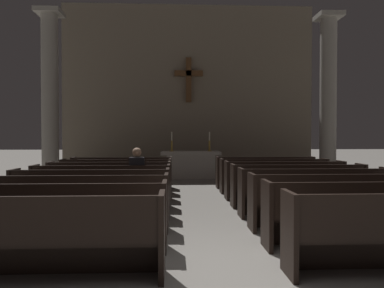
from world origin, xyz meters
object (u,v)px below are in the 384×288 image
(column_right_second, at_px, (328,100))
(altar, at_px, (191,164))
(pew_left_row_6, at_px, (110,181))
(pew_right_row_4, at_px, (315,192))
(pew_left_row_3, at_px, (77,203))
(pew_left_row_7, at_px, (117,176))
(pew_right_row_2, at_px, (369,214))
(column_left_second, at_px, (50,98))
(candlestick_right, at_px, (209,145))
(lone_worshipper, at_px, (137,176))
(pew_right_row_6, at_px, (284,180))
(pew_right_row_7, at_px, (274,176))
(pew_left_row_8, at_px, (122,173))
(pew_right_row_8, at_px, (265,172))
(pew_right_row_5, at_px, (298,185))
(pew_left_row_5, at_px, (102,186))
(pew_right_row_3, at_px, (338,201))
(candlestick_left, at_px, (172,145))
(pew_left_row_1, at_px, (27,237))
(pew_left_row_4, at_px, (91,194))
(pew_left_row_2, at_px, (57,217))

(column_right_second, distance_m, altar, 5.48)
(pew_left_row_6, height_order, pew_right_row_4, same)
(pew_left_row_3, distance_m, pew_left_row_7, 4.06)
(pew_right_row_2, bearing_deg, pew_left_row_6, 136.76)
(pew_left_row_6, relative_size, column_left_second, 0.50)
(candlestick_right, distance_m, lone_worshipper, 6.00)
(pew_right_row_6, bearing_deg, column_left_second, 150.71)
(pew_right_row_4, distance_m, pew_right_row_7, 3.04)
(pew_right_row_7, bearing_deg, pew_left_row_6, -166.77)
(pew_left_row_8, relative_size, lone_worshipper, 2.24)
(pew_left_row_7, relative_size, pew_right_row_8, 1.00)
(pew_left_row_7, bearing_deg, pew_right_row_5, -25.18)
(lone_worshipper, bearing_deg, pew_left_row_5, -177.17)
(candlestick_right, bearing_deg, pew_left_row_7, -128.38)
(pew_left_row_5, bearing_deg, altar, 69.06)
(pew_right_row_6, xyz_separation_m, column_left_second, (-7.06, 3.96, 2.40))
(pew_right_row_3, bearing_deg, pew_left_row_6, 144.81)
(candlestick_left, bearing_deg, pew_right_row_3, -69.56)
(pew_left_row_3, bearing_deg, pew_left_row_7, 90.00)
(pew_left_row_1, height_order, pew_left_row_8, same)
(pew_left_row_1, height_order, pew_left_row_5, same)
(candlestick_right, bearing_deg, altar, 180.00)
(pew_right_row_3, bearing_deg, pew_left_row_3, 180.00)
(pew_left_row_4, bearing_deg, column_right_second, 40.30)
(column_right_second, bearing_deg, pew_left_row_3, -135.24)
(pew_left_row_1, relative_size, pew_right_row_3, 1.00)
(pew_right_row_3, distance_m, pew_right_row_5, 2.03)
(pew_left_row_1, xyz_separation_m, column_left_second, (-2.75, 9.03, 2.40))
(pew_left_row_4, distance_m, column_right_second, 9.57)
(pew_right_row_4, bearing_deg, pew_left_row_8, 136.76)
(pew_left_row_7, bearing_deg, pew_right_row_4, -35.19)
(pew_left_row_2, relative_size, pew_right_row_8, 1.00)
(pew_right_row_6, bearing_deg, lone_worshipper, -164.63)
(pew_left_row_3, relative_size, pew_right_row_3, 1.00)
(pew_right_row_6, bearing_deg, altar, 115.02)
(pew_left_row_7, bearing_deg, pew_right_row_3, -43.24)
(pew_right_row_3, height_order, candlestick_left, candlestick_left)
(column_left_second, bearing_deg, pew_left_row_7, -46.99)
(pew_left_row_3, xyz_separation_m, pew_left_row_6, (0.00, 3.04, 0.00))
(pew_left_row_6, xyz_separation_m, pew_left_row_8, (0.00, 2.03, 0.00))
(pew_left_row_4, bearing_deg, lone_worshipper, 54.09)
(pew_left_row_7, height_order, pew_right_row_4, same)
(pew_left_row_3, relative_size, pew_left_row_5, 1.00)
(pew_left_row_5, height_order, pew_right_row_4, same)
(pew_left_row_5, bearing_deg, pew_right_row_7, 25.18)
(pew_left_row_7, height_order, pew_right_row_3, same)
(column_left_second, bearing_deg, pew_right_row_5, -35.16)
(pew_right_row_5, distance_m, pew_right_row_6, 1.01)
(pew_left_row_1, height_order, pew_left_row_6, same)
(altar, height_order, candlestick_right, candlestick_right)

